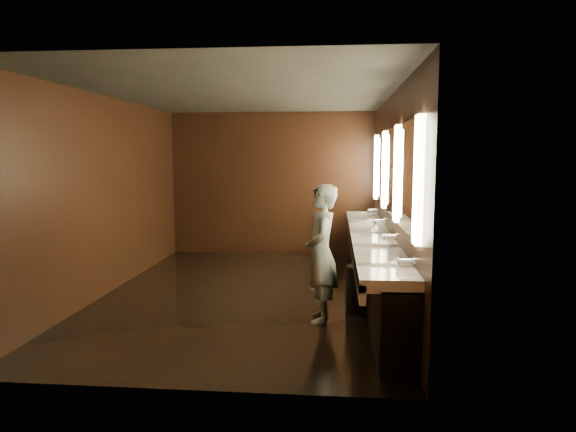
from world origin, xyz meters
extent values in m
plane|color=black|center=(0.00, 0.00, 0.00)|extent=(6.00, 6.00, 0.00)
cube|color=#2D2D2B|center=(0.00, 0.00, 2.80)|extent=(4.00, 6.00, 0.02)
cube|color=black|center=(0.00, 3.00, 1.40)|extent=(4.00, 0.02, 2.80)
cube|color=black|center=(0.00, -3.00, 1.40)|extent=(4.00, 0.02, 2.80)
cube|color=black|center=(-2.00, 0.00, 1.40)|extent=(0.02, 6.00, 2.80)
cube|color=black|center=(2.00, 0.00, 1.40)|extent=(0.02, 6.00, 2.80)
cube|color=black|center=(1.82, 0.00, 0.40)|extent=(0.36, 5.40, 0.81)
cube|color=silver|center=(1.73, 0.00, 0.85)|extent=(0.55, 5.40, 0.12)
cube|color=silver|center=(1.48, 0.00, 0.77)|extent=(0.06, 5.40, 0.18)
cylinder|color=silver|center=(1.91, -2.20, 0.99)|extent=(0.18, 0.04, 0.04)
cylinder|color=silver|center=(1.91, -0.73, 0.99)|extent=(0.18, 0.04, 0.04)
cylinder|color=silver|center=(1.91, 0.73, 0.99)|extent=(0.18, 0.04, 0.04)
cylinder|color=silver|center=(1.91, 2.20, 0.99)|extent=(0.18, 0.04, 0.04)
cube|color=#FFECB5|center=(1.97, -2.40, 1.75)|extent=(0.06, 0.22, 1.15)
cube|color=white|center=(1.99, -1.60, 1.75)|extent=(0.03, 1.32, 1.15)
cube|color=#FFECB5|center=(1.97, -0.80, 1.75)|extent=(0.06, 0.23, 1.15)
cube|color=white|center=(1.99, 0.00, 1.75)|extent=(0.03, 1.32, 1.15)
cube|color=#FFECB5|center=(1.97, 0.80, 1.75)|extent=(0.06, 0.23, 1.15)
cube|color=white|center=(1.99, 1.60, 1.75)|extent=(0.03, 1.32, 1.15)
cube|color=#FFECB5|center=(1.97, 2.40, 1.75)|extent=(0.06, 0.22, 1.15)
imported|color=#9AC5E6|center=(1.08, -1.07, 0.82)|extent=(0.42, 0.62, 1.63)
cylinder|color=black|center=(1.58, -0.68, 0.30)|extent=(0.49, 0.49, 0.59)
camera|label=1|loc=(1.24, -7.03, 1.98)|focal=32.00mm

